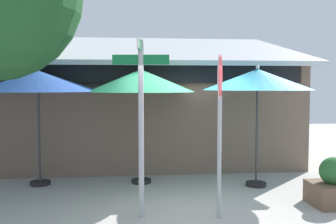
# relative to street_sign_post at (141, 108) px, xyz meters

# --- Properties ---
(ground_plane) EXTENTS (28.00, 28.00, 0.10)m
(ground_plane) POSITION_rel_street_sign_post_xyz_m (0.83, 0.85, -1.86)
(ground_plane) COLOR #ADA8A0
(cafe_building) EXTENTS (8.65, 5.44, 3.87)m
(cafe_building) POSITION_rel_street_sign_post_xyz_m (0.24, 5.40, -0.31)
(cafe_building) COLOR #705B4C
(cafe_building) RESTS_ON ground
(street_sign_post) EXTENTS (0.92, 0.98, 2.91)m
(street_sign_post) POSITION_rel_street_sign_post_xyz_m (0.00, 0.00, 0.00)
(street_sign_post) COLOR #A8AAB2
(street_sign_post) RESTS_ON ground
(stop_sign) EXTENTS (0.25, 0.71, 2.70)m
(stop_sign) POSITION_rel_street_sign_post_xyz_m (1.27, -0.18, 0.06)
(stop_sign) COLOR #A8AAB2
(stop_sign) RESTS_ON ground
(patio_umbrella_royal_blue_left) EXTENTS (2.63, 2.63, 2.57)m
(patio_umbrella_royal_blue_left) POSITION_rel_street_sign_post_xyz_m (-2.13, 2.34, 0.45)
(patio_umbrella_royal_blue_left) COLOR black
(patio_umbrella_royal_blue_left) RESTS_ON ground
(patio_umbrella_forest_green_center) EXTENTS (2.41, 2.41, 2.60)m
(patio_umbrella_forest_green_center) POSITION_rel_street_sign_post_xyz_m (0.08, 2.29, 0.46)
(patio_umbrella_forest_green_center) COLOR black
(patio_umbrella_forest_green_center) RESTS_ON ground
(patio_umbrella_teal_right) EXTENTS (2.34, 2.34, 2.59)m
(patio_umbrella_teal_right) POSITION_rel_street_sign_post_xyz_m (2.54, 1.76, 0.48)
(patio_umbrella_teal_right) COLOR black
(patio_umbrella_teal_right) RESTS_ON ground
(sidewalk_planter) EXTENTS (0.78, 0.78, 0.88)m
(sidewalk_planter) POSITION_rel_street_sign_post_xyz_m (3.49, 0.27, -1.46)
(sidewalk_planter) COLOR brown
(sidewalk_planter) RESTS_ON ground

